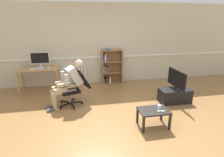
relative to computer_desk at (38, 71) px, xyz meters
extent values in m
plane|color=olive|center=(1.91, -2.15, -0.64)|extent=(18.00, 18.00, 0.00)
cube|color=beige|center=(1.91, 0.50, 0.71)|extent=(12.00, 0.10, 2.70)
cube|color=white|center=(1.91, 0.44, 0.28)|extent=(12.00, 0.03, 0.05)
cube|color=tan|center=(-0.56, -0.27, -0.28)|extent=(0.06, 0.06, 0.72)
cube|color=tan|center=(0.56, -0.27, -0.28)|extent=(0.06, 0.06, 0.72)
cube|color=tan|center=(0.56, 0.27, -0.28)|extent=(0.06, 0.06, 0.72)
cube|color=tan|center=(-0.56, 0.27, -0.28)|extent=(0.06, 0.06, 0.72)
cube|color=tan|center=(0.00, 0.00, 0.09)|extent=(1.21, 0.63, 0.04)
cube|color=silver|center=(0.07, 0.06, 0.12)|extent=(0.18, 0.14, 0.01)
cube|color=silver|center=(0.07, 0.08, 0.17)|extent=(0.04, 0.02, 0.10)
cube|color=silver|center=(0.07, 0.08, 0.40)|extent=(0.56, 0.02, 0.35)
cube|color=black|center=(0.07, 0.07, 0.40)|extent=(0.52, 0.00, 0.32)
cube|color=white|center=(0.01, -0.14, 0.12)|extent=(0.41, 0.12, 0.02)
cube|color=white|center=(0.33, -0.12, 0.13)|extent=(0.06, 0.10, 0.03)
cube|color=olive|center=(2.03, 0.27, -0.05)|extent=(0.03, 0.28, 1.20)
cube|color=olive|center=(2.70, 0.27, -0.05)|extent=(0.03, 0.28, 1.20)
cube|color=olive|center=(2.37, 0.41, -0.05)|extent=(0.68, 0.02, 1.20)
cube|color=olive|center=(2.37, 0.27, -0.63)|extent=(0.64, 0.28, 0.03)
cube|color=olive|center=(2.37, 0.27, -0.24)|extent=(0.64, 0.28, 0.03)
cube|color=olive|center=(2.37, 0.27, 0.15)|extent=(0.64, 0.28, 0.03)
cube|color=olive|center=(2.37, 0.27, 0.54)|extent=(0.64, 0.28, 0.03)
cube|color=beige|center=(2.08, 0.28, -0.54)|extent=(0.03, 0.19, 0.15)
cube|color=beige|center=(2.08, 0.28, -0.12)|extent=(0.03, 0.19, 0.21)
cube|color=#2D519E|center=(2.08, 0.26, 0.25)|extent=(0.04, 0.19, 0.18)
cube|color=black|center=(2.14, 0.27, -0.52)|extent=(0.04, 0.19, 0.20)
cube|color=orange|center=(2.14, 0.28, -0.12)|extent=(0.04, 0.19, 0.21)
cube|color=white|center=(2.13, 0.29, 0.28)|extent=(0.05, 0.19, 0.24)
cube|color=red|center=(2.18, 0.27, -0.53)|extent=(0.04, 0.19, 0.17)
cube|color=#2D519E|center=(2.20, 0.26, -0.14)|extent=(0.04, 0.19, 0.17)
cube|color=#89428E|center=(2.21, 0.28, 0.24)|extent=(0.05, 0.19, 0.16)
cube|color=white|center=(2.28, 0.26, -0.52)|extent=(0.05, 0.19, 0.19)
cube|color=#89428E|center=(2.23, 0.27, -0.14)|extent=(0.04, 0.19, 0.18)
cube|color=#2D519E|center=(2.22, 0.27, 0.56)|extent=(0.16, 0.22, 0.02)
cube|color=white|center=(0.71, 0.39, -0.35)|extent=(0.08, 0.08, 0.59)
cube|color=white|center=(0.82, 0.39, -0.35)|extent=(0.08, 0.08, 0.59)
cube|color=white|center=(0.92, 0.39, -0.35)|extent=(0.08, 0.08, 0.59)
cube|color=white|center=(1.02, 0.39, -0.35)|extent=(0.08, 0.08, 0.59)
cube|color=white|center=(1.13, 0.39, -0.35)|extent=(0.08, 0.08, 0.59)
cube|color=white|center=(1.23, 0.39, -0.35)|extent=(0.08, 0.08, 0.59)
cube|color=white|center=(1.34, 0.39, -0.35)|extent=(0.08, 0.08, 0.59)
cube|color=white|center=(1.44, 0.39, -0.35)|extent=(0.08, 0.08, 0.59)
cube|color=black|center=(1.00, -1.36, -0.58)|extent=(0.13, 0.30, 0.02)
cylinder|color=black|center=(1.04, -1.50, -0.62)|extent=(0.04, 0.06, 0.06)
cube|color=black|center=(1.10, -1.22, -0.58)|extent=(0.30, 0.04, 0.02)
cylinder|color=black|center=(1.25, -1.22, -0.62)|extent=(0.06, 0.02, 0.06)
cube|color=black|center=(0.99, -1.08, -0.58)|extent=(0.12, 0.30, 0.02)
cylinder|color=black|center=(1.04, -0.93, -0.62)|extent=(0.04, 0.06, 0.06)
cube|color=black|center=(0.83, -1.13, -0.58)|extent=(0.27, 0.20, 0.02)
cylinder|color=black|center=(0.70, -1.05, -0.62)|extent=(0.06, 0.05, 0.06)
cube|color=black|center=(0.83, -1.31, -0.58)|extent=(0.26, 0.21, 0.02)
cylinder|color=black|center=(0.71, -1.40, -0.62)|extent=(0.06, 0.05, 0.06)
cylinder|color=gray|center=(0.95, -1.22, -0.42)|extent=(0.05, 0.05, 0.30)
cube|color=black|center=(0.95, -1.22, -0.23)|extent=(0.58, 0.58, 0.07)
cube|color=black|center=(1.30, -1.10, 0.05)|extent=(0.45, 0.52, 0.52)
cube|color=black|center=(0.88, -0.97, -0.09)|extent=(0.28, 0.13, 0.03)
cube|color=black|center=(1.05, -1.46, -0.09)|extent=(0.28, 0.13, 0.03)
cube|color=tan|center=(0.95, -1.22, -0.13)|extent=(0.36, 0.41, 0.14)
cube|color=#B2B2AD|center=(1.09, -1.17, 0.16)|extent=(0.48, 0.45, 0.52)
sphere|color=beige|center=(1.23, -1.12, 0.46)|extent=(0.20, 0.20, 0.20)
cube|color=black|center=(0.68, -1.31, -0.03)|extent=(0.15, 0.08, 0.02)
cube|color=tan|center=(0.72, -1.19, -0.16)|extent=(0.44, 0.26, 0.13)
cylinder|color=tan|center=(0.52, -1.26, -0.42)|extent=(0.10, 0.10, 0.46)
cube|color=#4C4C51|center=(0.43, -1.29, -0.61)|extent=(0.24, 0.16, 0.06)
cube|color=tan|center=(0.78, -1.38, -0.16)|extent=(0.44, 0.26, 0.13)
cylinder|color=tan|center=(0.58, -1.45, -0.42)|extent=(0.10, 0.10, 0.46)
cube|color=#4C4C51|center=(0.49, -1.48, -0.61)|extent=(0.24, 0.16, 0.06)
cube|color=#B2B2AD|center=(0.80, -1.10, 0.14)|extent=(0.12, 0.11, 0.26)
cube|color=beige|center=(0.73, -1.19, -0.01)|extent=(0.25, 0.14, 0.07)
cube|color=#B2B2AD|center=(0.91, -1.40, 0.14)|extent=(0.12, 0.11, 0.26)
cube|color=beige|center=(0.79, -1.37, -0.01)|extent=(0.25, 0.14, 0.07)
cube|color=black|center=(3.76, -1.56, -0.46)|extent=(0.83, 0.43, 0.38)
cube|color=black|center=(3.76, -1.56, -0.26)|extent=(0.21, 0.33, 0.02)
cylinder|color=black|center=(3.76, -1.56, -0.22)|extent=(0.04, 0.04, 0.05)
cube|color=black|center=(3.76, -1.56, 0.03)|extent=(0.07, 0.81, 0.46)
cube|color=white|center=(3.79, -1.56, 0.03)|extent=(0.03, 0.76, 0.42)
cube|color=black|center=(2.42, -2.78, -0.47)|extent=(0.04, 0.04, 0.35)
cube|color=black|center=(2.99, -2.78, -0.47)|extent=(0.04, 0.04, 0.35)
cube|color=black|center=(2.99, -2.40, -0.47)|extent=(0.04, 0.04, 0.35)
cube|color=black|center=(2.42, -2.40, -0.47)|extent=(0.04, 0.04, 0.35)
cube|color=black|center=(2.70, -2.59, -0.28)|extent=(0.63, 0.44, 0.03)
cylinder|color=silver|center=(2.82, -2.60, -0.21)|extent=(0.07, 0.07, 0.10)
cube|color=white|center=(2.82, -2.69, -0.25)|extent=(0.15, 0.06, 0.02)
camera|label=1|loc=(1.18, -5.85, 1.58)|focal=29.84mm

